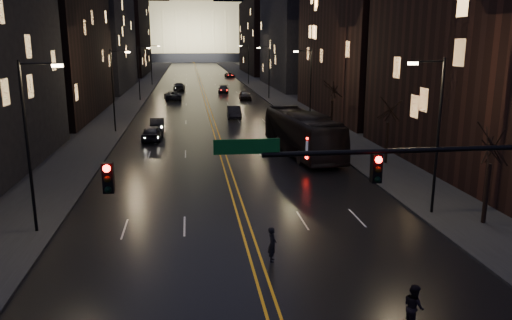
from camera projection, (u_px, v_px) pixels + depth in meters
name	position (u px, v px, depth m)	size (l,w,h in m)	color
road	(198.00, 76.00, 143.34)	(20.00, 320.00, 0.02)	black
sidewalk_left	(149.00, 76.00, 141.51)	(8.00, 320.00, 0.16)	black
sidewalk_right	(246.00, 75.00, 145.14)	(8.00, 320.00, 0.16)	black
center_line	(198.00, 76.00, 143.34)	(0.62, 320.00, 0.01)	orange
building_left_mid	(44.00, 8.00, 64.11)	(12.00, 30.00, 28.00)	black
building_left_far	(97.00, 40.00, 101.66)	(12.00, 34.00, 20.00)	black
building_left_dist	(125.00, 33.00, 147.46)	(12.00, 40.00, 24.00)	black
building_right_near	(508.00, 12.00, 37.26)	(12.00, 26.00, 24.00)	black
building_right_mid	(299.00, 26.00, 106.42)	(12.00, 34.00, 26.00)	black
building_right_dist	(265.00, 37.00, 153.14)	(12.00, 40.00, 22.00)	black
capitol	(192.00, 26.00, 254.99)	(90.00, 50.00, 58.50)	black
traffic_signal	(441.00, 180.00, 17.63)	(17.29, 0.45, 7.00)	black
streetlamp_right_near	(436.00, 129.00, 27.91)	(2.13, 0.25, 9.00)	black
streetlamp_left_near	(31.00, 139.00, 25.11)	(2.13, 0.25, 9.00)	black
streetlamp_right_mid	(309.00, 84.00, 56.83)	(2.13, 0.25, 9.00)	black
streetlamp_left_mid	(114.00, 86.00, 54.02)	(2.13, 0.25, 9.00)	black
streetlamp_right_far	(268.00, 69.00, 85.74)	(2.13, 0.25, 9.00)	black
streetlamp_left_far	(140.00, 70.00, 82.93)	(2.13, 0.25, 9.00)	black
streetlamp_right_dist	(248.00, 62.00, 114.65)	(2.13, 0.25, 9.00)	black
streetlamp_left_dist	(152.00, 63.00, 111.84)	(2.13, 0.25, 9.00)	black
tree_right_near	(492.00, 145.00, 26.40)	(2.40, 2.40, 6.65)	black
tree_right_mid	(389.00, 110.00, 39.89)	(2.40, 2.40, 6.65)	black
tree_right_far	(332.00, 90.00, 55.31)	(2.40, 2.40, 6.65)	black
bus	(302.00, 133.00, 44.26)	(3.17, 13.57, 3.78)	black
oncoming_car_a	(152.00, 133.00, 50.57)	(1.86, 4.63, 1.58)	black
oncoming_car_b	(157.00, 124.00, 56.41)	(1.56, 4.47, 1.47)	black
oncoming_car_c	(173.00, 96.00, 84.83)	(2.59, 5.61, 1.56)	black
oncoming_car_d	(179.00, 87.00, 101.27)	(2.24, 5.51, 1.60)	black
receding_car_a	(234.00, 112.00, 65.09)	(1.69, 4.86, 1.60)	black
receding_car_b	(245.00, 95.00, 84.88)	(1.95, 4.85, 1.65)	black
receding_car_c	(223.00, 89.00, 96.47)	(1.97, 4.84, 1.41)	black
receding_car_d	(230.00, 75.00, 137.16)	(2.19, 4.76, 1.32)	black
pedestrian_a	(272.00, 244.00, 22.78)	(0.60, 0.40, 1.66)	black
pedestrian_b	(414.00, 307.00, 17.44)	(0.81, 0.45, 1.67)	black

